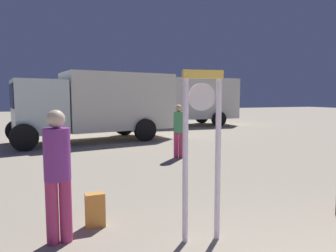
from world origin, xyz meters
TOP-DOWN VIEW (x-y plane):
  - standing_clock at (-0.88, 2.58)m, footprint 0.50×0.16m
  - person_near_clock at (-2.54, 3.15)m, footprint 0.32×0.32m
  - backpack at (-2.07, 3.47)m, footprint 0.26×0.19m
  - person_distant at (0.89, 7.40)m, footprint 0.30×0.30m
  - box_truck_near at (-0.67, 11.90)m, footprint 6.71×3.35m
  - box_truck_far at (5.36, 16.54)m, footprint 6.73×2.88m

SIDE VIEW (x-z plane):
  - backpack at x=-2.07m, z-range -0.01..0.47m
  - person_distant at x=0.89m, z-range 0.09..1.66m
  - person_near_clock at x=-2.54m, z-range 0.10..1.74m
  - standing_clock at x=-0.88m, z-range 0.23..2.34m
  - box_truck_near at x=-0.67m, z-range 0.15..2.90m
  - box_truck_far at x=5.36m, z-range 0.15..3.06m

